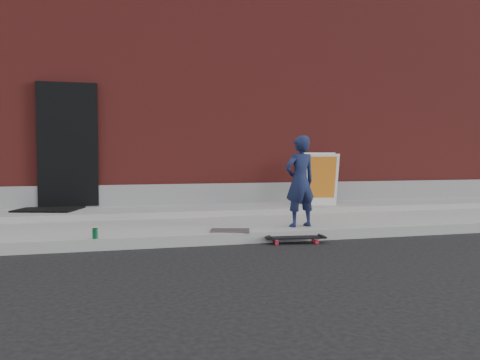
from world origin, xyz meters
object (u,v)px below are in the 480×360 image
object	(u,v)px
skateboard	(295,238)
soda_can	(95,234)
pizza_sign	(320,179)
child	(300,181)

from	to	relation	value
skateboard	soda_can	xyz separation A→B (m)	(-2.63, 0.17, 0.14)
pizza_sign	skateboard	bearing A→B (deg)	-120.46
skateboard	child	bearing A→B (deg)	62.74
skateboard	pizza_sign	distance (m)	2.85
skateboard	soda_can	size ratio (longest dim) A/B	6.22
child	soda_can	distance (m)	2.97
child	pizza_sign	xyz separation A→B (m)	(1.15, 1.89, -0.07)
child	soda_can	world-z (taller)	child
pizza_sign	child	bearing A→B (deg)	-121.26
pizza_sign	soda_can	bearing A→B (deg)	-151.27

